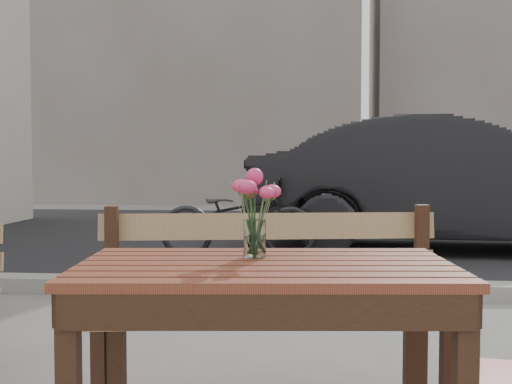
% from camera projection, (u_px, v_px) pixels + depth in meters
% --- Properties ---
extents(street, '(30.00, 8.12, 0.12)m').
position_uv_depth(street, '(316.00, 253.00, 7.01)').
color(street, black).
rests_on(street, ground).
extents(backdrop_buildings, '(15.50, 4.00, 8.00)m').
position_uv_depth(backdrop_buildings, '(323.00, 57.00, 16.09)').
color(backdrop_buildings, slate).
rests_on(backdrop_buildings, ground).
extents(main_table, '(1.24, 0.79, 0.73)m').
position_uv_depth(main_table, '(266.00, 300.00, 2.05)').
color(main_table, maroon).
rests_on(main_table, ground).
extents(main_bench, '(1.48, 0.64, 0.89)m').
position_uv_depth(main_bench, '(271.00, 287.00, 2.63)').
color(main_bench, '#94744C').
rests_on(main_bench, ground).
extents(main_vase, '(0.16, 0.16, 0.30)m').
position_uv_depth(main_vase, '(255.00, 202.00, 2.15)').
color(main_vase, white).
rests_on(main_vase, main_table).
extents(parked_car, '(4.71, 1.83, 1.53)m').
position_uv_depth(parked_car, '(450.00, 185.00, 7.43)').
color(parked_car, black).
rests_on(parked_car, ground).
extents(bicycle, '(1.68, 0.61, 0.88)m').
position_uv_depth(bicycle, '(238.00, 218.00, 6.80)').
color(bicycle, black).
rests_on(bicycle, ground).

